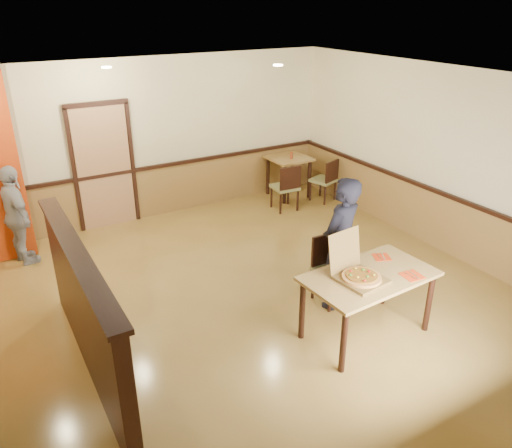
{
  "coord_description": "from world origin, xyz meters",
  "views": [
    {
      "loc": [
        -2.65,
        -4.8,
        3.66
      ],
      "look_at": [
        0.16,
        0.0,
        1.14
      ],
      "focal_mm": 35.0,
      "sensor_mm": 36.0,
      "label": 1
    }
  ],
  "objects_px": {
    "side_chair_left": "(287,186)",
    "condiment": "(291,155)",
    "main_table": "(369,283)",
    "diner": "(340,244)",
    "diner_chair": "(331,266)",
    "pizza_box": "(358,274)",
    "side_table": "(289,166)",
    "passerby": "(17,216)",
    "side_chair_right": "(326,179)"
  },
  "relations": [
    {
      "from": "side_table",
      "to": "diner",
      "type": "relative_size",
      "value": 0.46
    },
    {
      "from": "passerby",
      "to": "side_table",
      "type": "bearing_deg",
      "value": -99.13
    },
    {
      "from": "side_chair_right",
      "to": "passerby",
      "type": "height_order",
      "value": "passerby"
    },
    {
      "from": "side_chair_left",
      "to": "side_chair_right",
      "type": "bearing_deg",
      "value": -175.15
    },
    {
      "from": "condiment",
      "to": "passerby",
      "type": "bearing_deg",
      "value": -177.38
    },
    {
      "from": "side_chair_right",
      "to": "side_chair_left",
      "type": "bearing_deg",
      "value": -17.63
    },
    {
      "from": "main_table",
      "to": "side_chair_right",
      "type": "xyz_separation_m",
      "value": [
        2.22,
        3.66,
        -0.23
      ]
    },
    {
      "from": "condiment",
      "to": "side_chair_left",
      "type": "bearing_deg",
      "value": -130.65
    },
    {
      "from": "diner",
      "to": "passerby",
      "type": "bearing_deg",
      "value": -63.71
    },
    {
      "from": "diner",
      "to": "side_table",
      "type": "bearing_deg",
      "value": -133.91
    },
    {
      "from": "side_chair_right",
      "to": "main_table",
      "type": "bearing_deg",
      "value": 40.68
    },
    {
      "from": "side_table",
      "to": "condiment",
      "type": "height_order",
      "value": "condiment"
    },
    {
      "from": "main_table",
      "to": "pizza_box",
      "type": "bearing_deg",
      "value": 179.52
    },
    {
      "from": "passerby",
      "to": "pizza_box",
      "type": "height_order",
      "value": "passerby"
    },
    {
      "from": "side_chair_right",
      "to": "pizza_box",
      "type": "xyz_separation_m",
      "value": [
        -2.41,
        -3.67,
        0.41
      ]
    },
    {
      "from": "side_table",
      "to": "side_chair_left",
      "type": "bearing_deg",
      "value": -126.46
    },
    {
      "from": "side_chair_left",
      "to": "passerby",
      "type": "height_order",
      "value": "passerby"
    },
    {
      "from": "main_table",
      "to": "passerby",
      "type": "relative_size",
      "value": 1.02
    },
    {
      "from": "passerby",
      "to": "pizza_box",
      "type": "distance_m",
      "value": 4.99
    },
    {
      "from": "main_table",
      "to": "diner",
      "type": "relative_size",
      "value": 0.89
    },
    {
      "from": "main_table",
      "to": "passerby",
      "type": "bearing_deg",
      "value": 126.46
    },
    {
      "from": "side_chair_right",
      "to": "diner",
      "type": "bearing_deg",
      "value": 36.75
    },
    {
      "from": "diner",
      "to": "side_chair_left",
      "type": "bearing_deg",
      "value": -131.07
    },
    {
      "from": "diner_chair",
      "to": "passerby",
      "type": "bearing_deg",
      "value": 137.59
    },
    {
      "from": "diner_chair",
      "to": "pizza_box",
      "type": "height_order",
      "value": "pizza_box"
    },
    {
      "from": "side_chair_right",
      "to": "passerby",
      "type": "xyz_separation_m",
      "value": [
        -5.45,
        0.28,
        0.3
      ]
    },
    {
      "from": "side_table",
      "to": "condiment",
      "type": "relative_size",
      "value": 5.75
    },
    {
      "from": "side_chair_right",
      "to": "pizza_box",
      "type": "bearing_deg",
      "value": 38.69
    },
    {
      "from": "pizza_box",
      "to": "side_chair_left",
      "type": "bearing_deg",
      "value": 61.32
    },
    {
      "from": "diner",
      "to": "pizza_box",
      "type": "relative_size",
      "value": 2.85
    },
    {
      "from": "side_table",
      "to": "diner",
      "type": "xyz_separation_m",
      "value": [
        -1.64,
        -3.59,
        0.24
      ]
    },
    {
      "from": "side_chair_right",
      "to": "pizza_box",
      "type": "relative_size",
      "value": 1.38
    },
    {
      "from": "side_chair_left",
      "to": "diner",
      "type": "relative_size",
      "value": 0.51
    },
    {
      "from": "side_chair_left",
      "to": "condiment",
      "type": "distance_m",
      "value": 0.78
    },
    {
      "from": "pizza_box",
      "to": "condiment",
      "type": "bearing_deg",
      "value": 58.62
    },
    {
      "from": "pizza_box",
      "to": "condiment",
      "type": "distance_m",
      "value": 4.6
    },
    {
      "from": "side_chair_right",
      "to": "diner",
      "type": "relative_size",
      "value": 0.48
    },
    {
      "from": "side_chair_right",
      "to": "passerby",
      "type": "distance_m",
      "value": 5.47
    },
    {
      "from": "pizza_box",
      "to": "side_table",
      "type": "bearing_deg",
      "value": 58.99
    },
    {
      "from": "diner_chair",
      "to": "side_table",
      "type": "height_order",
      "value": "diner_chair"
    },
    {
      "from": "side_table",
      "to": "passerby",
      "type": "height_order",
      "value": "passerby"
    },
    {
      "from": "diner_chair",
      "to": "diner",
      "type": "xyz_separation_m",
      "value": [
        0.0,
        -0.15,
        0.38
      ]
    },
    {
      "from": "diner_chair",
      "to": "pizza_box",
      "type": "distance_m",
      "value": 0.96
    },
    {
      "from": "main_table",
      "to": "diner",
      "type": "distance_m",
      "value": 0.71
    },
    {
      "from": "side_table",
      "to": "passerby",
      "type": "relative_size",
      "value": 0.53
    },
    {
      "from": "side_chair_left",
      "to": "side_table",
      "type": "distance_m",
      "value": 0.78
    },
    {
      "from": "diner",
      "to": "condiment",
      "type": "height_order",
      "value": "diner"
    },
    {
      "from": "diner_chair",
      "to": "diner",
      "type": "height_order",
      "value": "diner"
    },
    {
      "from": "side_chair_left",
      "to": "main_table",
      "type": "bearing_deg",
      "value": 74.86
    },
    {
      "from": "side_table",
      "to": "pizza_box",
      "type": "xyz_separation_m",
      "value": [
        -1.94,
        -4.28,
        0.24
      ]
    }
  ]
}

